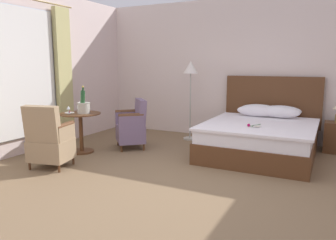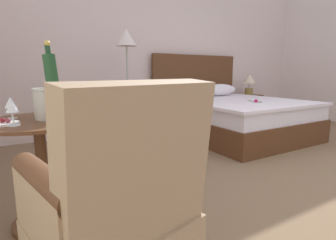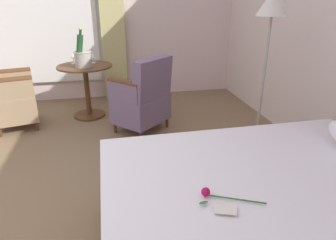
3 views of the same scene
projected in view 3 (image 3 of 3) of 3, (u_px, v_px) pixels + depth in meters
name	position (u px, v px, depth m)	size (l,w,h in m)	color
wall_window_side	(29.00, 4.00, 4.32)	(0.27, 6.36, 2.92)	silver
bed	(309.00, 227.00, 1.70)	(1.84, 2.15, 1.34)	#55321B
floor_lamp_brass	(271.00, 21.00, 2.83)	(0.30, 0.30, 1.63)	#B2B2A7
side_table_round	(87.00, 85.00, 4.04)	(0.72, 0.72, 0.71)	#55321B
champagne_bucket	(82.00, 57.00, 3.80)	(0.23, 0.23, 0.49)	#B9B8AA
wine_glass_near_bucket	(93.00, 56.00, 4.05)	(0.08, 0.08, 0.14)	white
wine_glass_near_edge	(73.00, 57.00, 3.99)	(0.07, 0.07, 0.14)	white
snack_plate	(80.00, 62.00, 4.08)	(0.17, 0.17, 0.04)	white
armchair_by_window	(143.00, 99.00, 3.59)	(0.78, 0.78, 0.93)	#55321B
armchair_facing_bed	(9.00, 95.00, 3.70)	(0.67, 0.63, 0.99)	#55321B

